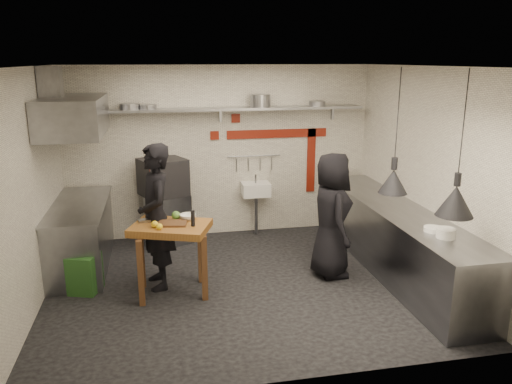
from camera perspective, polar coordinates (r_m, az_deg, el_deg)
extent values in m
plane|color=black|center=(6.71, -1.47, -10.50)|extent=(5.00, 5.00, 0.00)
plane|color=beige|center=(6.06, -1.66, 14.16)|extent=(5.00, 5.00, 0.00)
cube|color=silver|center=(8.27, -4.03, 4.59)|extent=(5.00, 0.04, 2.80)
cube|color=silver|center=(4.27, 3.24, -5.39)|extent=(5.00, 0.04, 2.80)
cube|color=silver|center=(6.33, -24.46, 0.04)|extent=(0.04, 4.20, 2.80)
cube|color=silver|center=(7.09, 18.79, 2.07)|extent=(0.04, 4.20, 2.80)
cube|color=maroon|center=(8.38, 2.45, 6.69)|extent=(1.70, 0.02, 0.14)
cube|color=maroon|center=(8.62, 6.30, 3.60)|extent=(0.14, 0.02, 1.10)
cube|color=maroon|center=(8.21, -2.34, 8.41)|extent=(0.14, 0.02, 0.14)
cube|color=maroon|center=(8.19, -4.75, 6.46)|extent=(0.14, 0.02, 0.14)
cube|color=slate|center=(7.99, -3.96, 9.44)|extent=(4.60, 0.34, 0.04)
cube|color=slate|center=(8.14, -17.62, 8.18)|extent=(0.04, 0.06, 0.24)
cube|color=slate|center=(8.15, -4.09, 8.84)|extent=(0.04, 0.06, 0.24)
cube|color=slate|center=(8.60, 8.73, 9.03)|extent=(0.04, 0.06, 0.24)
cylinder|color=slate|center=(7.93, -14.22, 9.46)|extent=(0.34, 0.34, 0.09)
cylinder|color=slate|center=(7.93, -12.24, 9.50)|extent=(0.33, 0.33, 0.07)
cylinder|color=slate|center=(8.09, 0.49, 10.40)|extent=(0.44, 0.44, 0.20)
cylinder|color=slate|center=(8.34, 7.00, 10.01)|extent=(0.34, 0.34, 0.08)
cube|color=slate|center=(8.14, -10.03, -3.04)|extent=(0.76, 0.73, 0.80)
cube|color=black|center=(7.96, -10.59, 1.68)|extent=(0.83, 0.81, 0.58)
cube|color=maroon|center=(7.68, -10.33, 1.20)|extent=(0.45, 0.21, 0.46)
cube|color=black|center=(7.66, -10.31, 1.18)|extent=(0.31, 0.14, 0.34)
cube|color=white|center=(8.32, -0.04, 0.31)|extent=(0.46, 0.34, 0.22)
cylinder|color=slate|center=(8.27, -0.04, 1.52)|extent=(0.03, 0.03, 0.14)
cylinder|color=slate|center=(8.40, 0.02, -2.66)|extent=(0.06, 0.06, 0.66)
cylinder|color=slate|center=(8.33, -0.23, 4.14)|extent=(0.90, 0.02, 0.02)
cube|color=slate|center=(7.19, 15.73, -5.42)|extent=(0.70, 3.80, 0.90)
cube|color=slate|center=(7.04, 15.99, -1.87)|extent=(0.76, 3.90, 0.03)
cylinder|color=white|center=(6.03, 20.88, -4.42)|extent=(0.25, 0.25, 0.11)
cylinder|color=white|center=(6.21, 19.58, -4.02)|extent=(0.29, 0.29, 0.05)
cube|color=slate|center=(7.52, -19.36, -4.81)|extent=(0.70, 1.90, 0.90)
cube|color=slate|center=(7.38, -19.67, -1.41)|extent=(0.76, 2.00, 0.03)
cube|color=slate|center=(7.14, -20.14, 8.17)|extent=(0.78, 1.60, 0.50)
cube|color=slate|center=(7.16, -22.44, 11.19)|extent=(0.28, 0.28, 0.50)
cube|color=#255620|center=(6.78, -19.00, -8.76)|extent=(0.44, 0.44, 0.50)
cube|color=#55341C|center=(6.21, -9.55, -3.56)|extent=(0.38, 0.30, 0.02)
cylinder|color=black|center=(6.09, -7.23, -2.99)|extent=(0.05, 0.05, 0.20)
sphere|color=gold|center=(6.13, -11.51, -3.63)|extent=(0.09, 0.09, 0.09)
sphere|color=gold|center=(6.04, -10.99, -3.91)|extent=(0.10, 0.10, 0.08)
sphere|color=#518830|center=(6.39, -9.13, -2.66)|extent=(0.13, 0.13, 0.11)
cube|color=slate|center=(6.38, -12.59, -3.19)|extent=(0.18, 0.13, 0.03)
imported|color=white|center=(6.37, -7.78, -2.83)|extent=(0.28, 0.28, 0.07)
imported|color=black|center=(6.47, -11.36, -2.82)|extent=(0.56, 0.75, 1.88)
imported|color=black|center=(6.78, 8.61, -2.66)|extent=(0.57, 0.85, 1.70)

